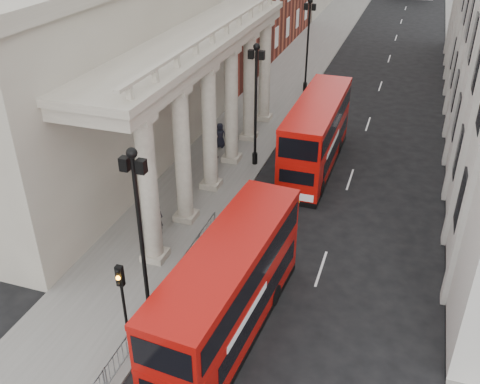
{
  "coord_description": "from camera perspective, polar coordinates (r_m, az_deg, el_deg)",
  "views": [
    {
      "loc": [
        8.93,
        -11.77,
        16.87
      ],
      "look_at": [
        1.41,
        10.75,
        3.24
      ],
      "focal_mm": 40.0,
      "sensor_mm": 36.0,
      "label": 1
    }
  ],
  "objects": [
    {
      "name": "portico_building",
      "position": [
        37.17,
        -14.32,
        11.95
      ],
      "size": [
        9.0,
        28.0,
        12.0
      ],
      "primitive_type": "cube",
      "color": "gray",
      "rests_on": "ground"
    },
    {
      "name": "kerb",
      "position": [
        45.9,
        5.96,
        8.24
      ],
      "size": [
        0.2,
        140.0,
        0.14
      ],
      "primitive_type": "cube",
      "color": "slate",
      "rests_on": "ground"
    },
    {
      "name": "crowd_barriers",
      "position": [
        23.33,
        -11.16,
        -14.84
      ],
      "size": [
        0.5,
        18.75,
        1.1
      ],
      "color": "gray",
      "rests_on": "sidewalk_west"
    },
    {
      "name": "lamp_post_mid",
      "position": [
        35.25,
        1.7,
        10.03
      ],
      "size": [
        1.05,
        0.44,
        8.32
      ],
      "color": "black",
      "rests_on": "sidewalk_west"
    },
    {
      "name": "lamp_post_south",
      "position": [
        21.96,
        -10.62,
        -3.7
      ],
      "size": [
        1.05,
        0.44,
        8.32
      ],
      "color": "black",
      "rests_on": "sidewalk_west"
    },
    {
      "name": "pedestrian_b",
      "position": [
        37.63,
        -2.96,
        4.87
      ],
      "size": [
        1.02,
        0.91,
        1.75
      ],
      "primitive_type": "imported",
      "rotation": [
        0.0,
        0.0,
        3.49
      ],
      "color": "#2A2422",
      "rests_on": "sidewalk_west"
    },
    {
      "name": "traffic_light",
      "position": [
        21.61,
        -12.46,
        -10.54
      ],
      "size": [
        0.28,
        0.33,
        4.3
      ],
      "color": "black",
      "rests_on": "sidewalk_west"
    },
    {
      "name": "bus_near",
      "position": [
        22.43,
        -1.19,
        -10.29
      ],
      "size": [
        3.4,
        10.84,
        4.61
      ],
      "rotation": [
        0.0,
        0.0,
        -0.08
      ],
      "color": "#9C0B07",
      "rests_on": "ground"
    },
    {
      "name": "sidewalk_east",
      "position": [
        45.25,
        22.96,
        5.62
      ],
      "size": [
        3.0,
        140.0,
        0.12
      ],
      "primitive_type": "cube",
      "color": "slate",
      "rests_on": "ground"
    },
    {
      "name": "lamp_post_north",
      "position": [
        50.15,
        7.26,
        15.85
      ],
      "size": [
        1.05,
        0.44,
        8.32
      ],
      "color": "black",
      "rests_on": "sidewalk_west"
    },
    {
      "name": "sidewalk_west",
      "position": [
        46.57,
        2.39,
        8.68
      ],
      "size": [
        6.0,
        140.0,
        0.12
      ],
      "primitive_type": "cube",
      "color": "slate",
      "rests_on": "ground"
    },
    {
      "name": "pedestrian_a",
      "position": [
        29.66,
        -8.72,
        -2.9
      ],
      "size": [
        0.7,
        0.52,
        1.73
      ],
      "primitive_type": "imported",
      "rotation": [
        0.0,
        0.0,
        -0.18
      ],
      "color": "black",
      "rests_on": "sidewalk_west"
    },
    {
      "name": "pedestrian_c",
      "position": [
        39.27,
        -2.13,
        6.08
      ],
      "size": [
        0.96,
        0.67,
        1.85
      ],
      "primitive_type": "imported",
      "rotation": [
        0.0,
        0.0,
        6.38
      ],
      "color": "black",
      "rests_on": "sidewalk_west"
    },
    {
      "name": "bus_far",
      "position": [
        36.28,
        8.15,
        6.24
      ],
      "size": [
        2.77,
        11.13,
        4.8
      ],
      "rotation": [
        0.0,
        0.0,
        -0.01
      ],
      "color": "#B00C08",
      "rests_on": "ground"
    }
  ]
}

